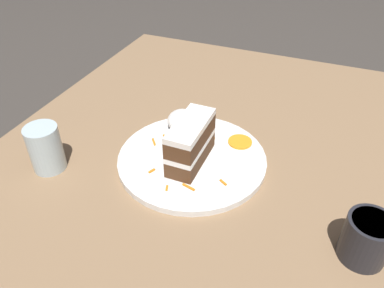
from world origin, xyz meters
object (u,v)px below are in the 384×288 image
object	(u,v)px
plate	(192,159)
orange_garnish	(240,142)
cream_dollop	(181,120)
drinking_glass	(46,151)
cake_slice	(191,142)
coffee_mug	(367,238)

from	to	relation	value
plate	orange_garnish	distance (m)	0.11
orange_garnish	plate	bearing A→B (deg)	-43.13
cream_dollop	drinking_glass	world-z (taller)	drinking_glass
plate	cake_slice	size ratio (longest dim) A/B	2.30
orange_garnish	drinking_glass	world-z (taller)	drinking_glass
cake_slice	orange_garnish	size ratio (longest dim) A/B	2.57
cake_slice	coffee_mug	size ratio (longest dim) A/B	1.68
plate	cream_dollop	bearing A→B (deg)	-144.90
cake_slice	cream_dollop	xyz separation A→B (m)	(-0.10, -0.06, -0.02)
cake_slice	orange_garnish	bearing A→B (deg)	51.89
plate	drinking_glass	distance (m)	0.28
plate	cake_slice	distance (m)	0.05
cake_slice	coffee_mug	world-z (taller)	cake_slice
drinking_glass	cream_dollop	bearing A→B (deg)	136.80
drinking_glass	coffee_mug	bearing A→B (deg)	91.17
cream_dollop	cake_slice	bearing A→B (deg)	32.43
cream_dollop	coffee_mug	size ratio (longest dim) A/B	0.88
cake_slice	orange_garnish	xyz separation A→B (m)	(-0.09, 0.07, -0.04)
plate	coffee_mug	distance (m)	0.34
plate	orange_garnish	bearing A→B (deg)	136.87
cake_slice	plate	bearing A→B (deg)	100.00
plate	orange_garnish	xyz separation A→B (m)	(-0.08, 0.08, 0.01)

